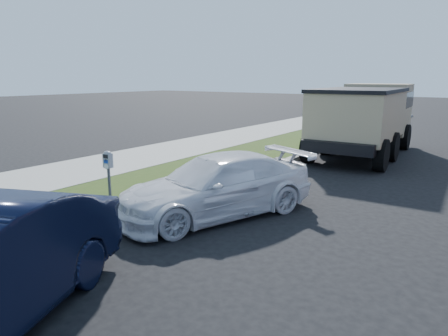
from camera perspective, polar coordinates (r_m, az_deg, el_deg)
The scene contains 5 objects.
ground at distance 7.27m, azimuth 4.50°, elevation -10.60°, with size 120.00×120.00×0.00m, color black.
streetside at distance 12.18m, azimuth -13.37°, elevation -0.89°, with size 6.12×50.00×0.15m.
parking_meter at distance 8.40m, azimuth -16.19°, elevation -0.09°, with size 0.20×0.15×1.32m.
white_wagon at distance 8.52m, azimuth -0.66°, elevation -2.45°, with size 1.79×4.40×1.28m, color white.
dump_truck at distance 16.09m, azimuth 19.57°, elevation 7.08°, with size 3.00×6.82×2.62m.
Camera 1 is at (3.40, -5.74, 2.89)m, focal length 32.00 mm.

